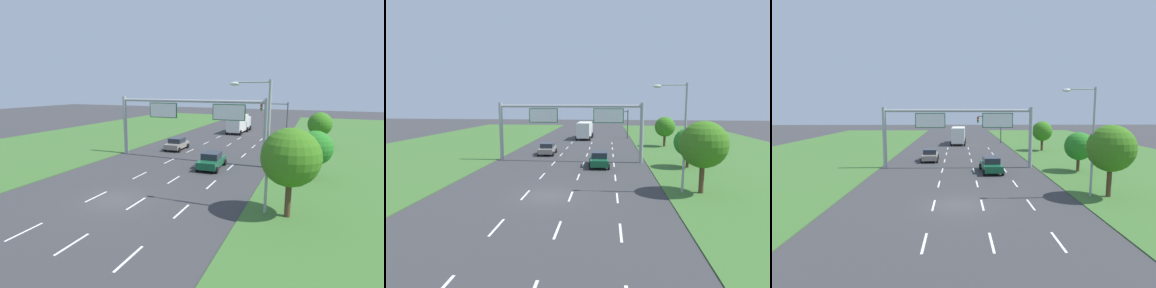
% 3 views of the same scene
% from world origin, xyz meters
% --- Properties ---
extents(ground_plane, '(200.00, 200.00, 0.00)m').
position_xyz_m(ground_plane, '(0.00, 0.00, 0.00)').
color(ground_plane, '#38383A').
extents(grass_verge_left, '(24.00, 120.00, 0.06)m').
position_xyz_m(grass_verge_left, '(-21.00, 10.00, 0.03)').
color(grass_verge_left, '#3D6B2D').
rests_on(grass_verge_left, ground_plane).
extents(lane_dashes_inner_left, '(0.14, 50.40, 0.01)m').
position_xyz_m(lane_dashes_inner_left, '(-1.75, 6.00, 0.00)').
color(lane_dashes_inner_left, white).
rests_on(lane_dashes_inner_left, ground_plane).
extents(lane_dashes_inner_right, '(0.14, 50.40, 0.01)m').
position_xyz_m(lane_dashes_inner_right, '(1.75, 6.00, 0.00)').
color(lane_dashes_inner_right, white).
rests_on(lane_dashes_inner_right, ground_plane).
extents(lane_dashes_slip, '(0.14, 50.40, 0.01)m').
position_xyz_m(lane_dashes_slip, '(5.25, 6.00, 0.00)').
color(lane_dashes_slip, white).
rests_on(lane_dashes_slip, ground_plane).
extents(car_near_red, '(2.27, 4.04, 1.56)m').
position_xyz_m(car_near_red, '(-3.66, 17.98, 0.80)').
color(car_near_red, gray).
rests_on(car_near_red, ground_plane).
extents(car_lead_silver, '(2.35, 4.45, 1.65)m').
position_xyz_m(car_lead_silver, '(3.58, 10.95, 0.83)').
color(car_lead_silver, '#145633').
rests_on(car_lead_silver, ground_plane).
extents(box_truck, '(2.93, 8.22, 3.24)m').
position_xyz_m(box_truck, '(0.11, 36.29, 1.75)').
color(box_truck, silver).
rests_on(box_truck, ground_plane).
extents(sign_gantry, '(17.24, 0.44, 7.00)m').
position_xyz_m(sign_gantry, '(0.19, 13.43, 4.90)').
color(sign_gantry, '#9EA0A5').
rests_on(sign_gantry, ground_plane).
extents(traffic_light_mast, '(4.76, 0.49, 5.60)m').
position_xyz_m(traffic_light_mast, '(6.42, 37.16, 3.87)').
color(traffic_light_mast, '#47494F').
rests_on(traffic_light_mast, ground_plane).
extents(street_lamp, '(2.61, 0.32, 8.50)m').
position_xyz_m(street_lamp, '(9.98, 1.78, 5.08)').
color(street_lamp, '#9EA0A5').
rests_on(street_lamp, ground_plane).
extents(roadside_tree_near, '(3.62, 3.62, 5.67)m').
position_xyz_m(roadside_tree_near, '(11.75, 1.71, 3.84)').
color(roadside_tree_near, '#513823').
rests_on(roadside_tree_near, ground_plane).
extents(roadside_tree_mid, '(3.05, 3.05, 4.34)m').
position_xyz_m(roadside_tree_mid, '(13.09, 11.07, 2.80)').
color(roadside_tree_mid, '#513823').
rests_on(roadside_tree_mid, ground_plane).
extents(roadside_tree_far, '(3.16, 3.16, 4.78)m').
position_xyz_m(roadside_tree_far, '(13.52, 26.77, 3.18)').
color(roadside_tree_far, '#513823').
rests_on(roadside_tree_far, ground_plane).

